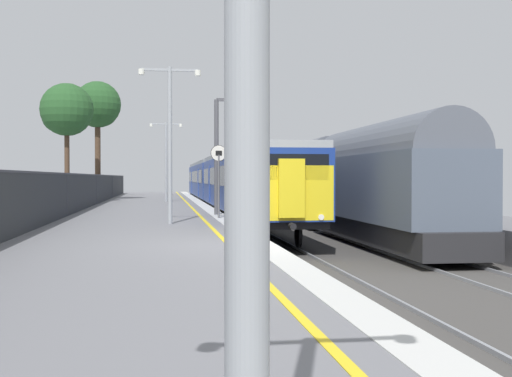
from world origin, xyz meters
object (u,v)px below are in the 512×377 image
(platform_lamp_mid, at_px, (170,130))
(platform_lamp_far, at_px, (166,154))
(background_tree_centre, at_px, (65,111))
(commuter_train_at_platform, at_px, (226,181))
(signal_gantry, at_px, (224,142))
(speed_limit_sign, at_px, (219,172))
(freight_train_adjacent_track, at_px, (305,179))
(background_tree_left, at_px, (99,107))

(platform_lamp_mid, distance_m, platform_lamp_far, 19.56)
(background_tree_centre, bearing_deg, platform_lamp_mid, -72.62)
(platform_lamp_far, xyz_separation_m, background_tree_centre, (-5.92, -0.63, 2.48))
(commuter_train_at_platform, relative_size, background_tree_centre, 5.98)
(commuter_train_at_platform, height_order, signal_gantry, signal_gantry)
(commuter_train_at_platform, relative_size, speed_limit_sign, 15.75)
(signal_gantry, bearing_deg, platform_lamp_mid, -114.02)
(freight_train_adjacent_track, xyz_separation_m, platform_lamp_far, (-7.66, 4.83, 1.54))
(background_tree_centre, bearing_deg, speed_limit_sign, -64.59)
(commuter_train_at_platform, xyz_separation_m, freight_train_adjacent_track, (4.00, -4.54, 0.13))
(signal_gantry, distance_m, background_tree_left, 19.68)
(commuter_train_at_platform, distance_m, freight_train_adjacent_track, 6.06)
(commuter_train_at_platform, bearing_deg, freight_train_adjacent_track, -48.61)
(platform_lamp_mid, height_order, background_tree_centre, background_tree_centre)
(signal_gantry, xyz_separation_m, platform_lamp_far, (-2.19, 14.64, 0.00))
(freight_train_adjacent_track, height_order, platform_lamp_far, platform_lamp_far)
(freight_train_adjacent_track, relative_size, signal_gantry, 8.46)
(commuter_train_at_platform, height_order, background_tree_left, background_tree_left)
(commuter_train_at_platform, relative_size, platform_lamp_mid, 8.36)
(signal_gantry, distance_m, background_tree_centre, 16.38)
(speed_limit_sign, height_order, background_tree_centre, background_tree_centre)
(platform_lamp_mid, bearing_deg, platform_lamp_far, 90.00)
(commuter_train_at_platform, relative_size, freight_train_adjacent_track, 1.07)
(platform_lamp_far, bearing_deg, signal_gantry, -81.50)
(background_tree_left, bearing_deg, background_tree_centre, -109.93)
(platform_lamp_far, distance_m, background_tree_centre, 6.45)
(freight_train_adjacent_track, bearing_deg, background_tree_centre, 162.82)
(platform_lamp_mid, bearing_deg, freight_train_adjacent_track, 62.54)
(platform_lamp_mid, xyz_separation_m, platform_lamp_far, (0.00, 19.56, -0.09))
(platform_lamp_mid, bearing_deg, background_tree_left, 100.69)
(signal_gantry, distance_m, speed_limit_sign, 2.60)
(background_tree_centre, bearing_deg, commuter_train_at_platform, 2.07)
(speed_limit_sign, bearing_deg, signal_gantry, 80.34)
(platform_lamp_far, bearing_deg, speed_limit_sign, -83.91)
(background_tree_left, bearing_deg, speed_limit_sign, -73.24)
(signal_gantry, relative_size, background_tree_centre, 0.66)
(background_tree_left, xyz_separation_m, background_tree_centre, (-1.55, -4.26, -0.73))
(speed_limit_sign, height_order, background_tree_left, background_tree_left)
(commuter_train_at_platform, xyz_separation_m, platform_lamp_far, (-3.65, 0.29, 1.67))
(platform_lamp_mid, xyz_separation_m, background_tree_left, (-4.38, 23.19, 3.12))
(signal_gantry, xyz_separation_m, background_tree_left, (-6.57, 18.28, 3.22))
(commuter_train_at_platform, xyz_separation_m, background_tree_left, (-8.03, 3.92, 4.88))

